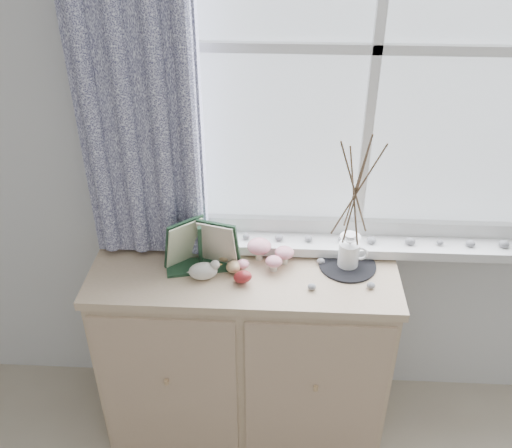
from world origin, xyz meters
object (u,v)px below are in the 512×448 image
sideboard (245,350)px  toadstool_cluster (267,253)px  botanical_book (200,248)px  twig_pitcher (356,188)px

sideboard → toadstool_cluster: size_ratio=5.37×
botanical_book → twig_pitcher: twig_pitcher is taller
twig_pitcher → toadstool_cluster: bearing=-170.3°
toadstool_cluster → sideboard: bearing=-145.7°
botanical_book → toadstool_cluster: (0.25, 0.07, -0.06)m
toadstool_cluster → twig_pitcher: (0.32, -0.00, 0.30)m
sideboard → toadstool_cluster: 0.49m
botanical_book → twig_pitcher: (0.57, 0.07, 0.24)m
sideboard → twig_pitcher: bearing=7.9°
botanical_book → toadstool_cluster: bearing=2.3°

